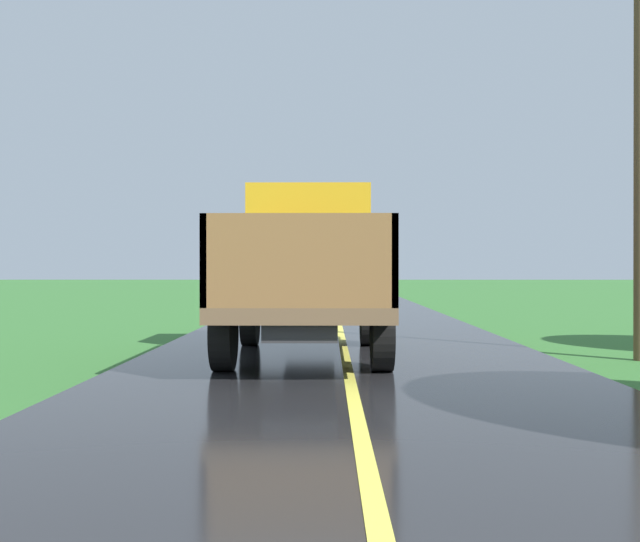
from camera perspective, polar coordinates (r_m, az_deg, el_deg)
The scene contains 2 objects.
banana_truck_near at distance 12.50m, azimuth -0.89°, elevation 0.38°, with size 2.38×5.82×2.80m.
utility_pole_roadside at distance 13.19m, azimuth 22.95°, elevation 12.82°, with size 2.55×0.20×7.92m.
Camera 1 is at (-0.26, -0.86, 1.43)m, focal length 42.58 mm.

